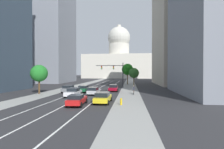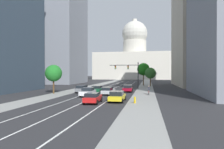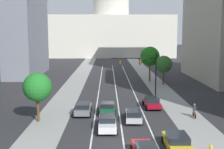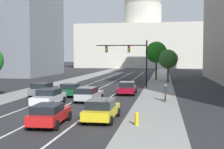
% 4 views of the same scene
% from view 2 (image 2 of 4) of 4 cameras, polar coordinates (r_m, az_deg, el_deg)
% --- Properties ---
extents(ground_plane, '(400.00, 400.00, 0.00)m').
position_cam_2_polar(ground_plane, '(69.47, 2.65, -2.96)').
color(ground_plane, '#2B2B2D').
extents(sidewalk_left, '(4.14, 130.00, 0.01)m').
position_cam_2_polar(sidewalk_left, '(66.15, -4.94, -3.12)').
color(sidewalk_left, gray).
rests_on(sidewalk_left, ground).
extents(sidewalk_right, '(4.14, 130.00, 0.01)m').
position_cam_2_polar(sidewalk_right, '(63.91, 9.35, -3.25)').
color(sidewalk_right, gray).
rests_on(sidewalk_right, ground).
extents(lane_stripe_left, '(0.16, 90.00, 0.01)m').
position_cam_2_polar(lane_stripe_left, '(55.24, -2.50, -3.82)').
color(lane_stripe_left, white).
rests_on(lane_stripe_left, ground).
extents(lane_stripe_center, '(0.16, 90.00, 0.01)m').
position_cam_2_polar(lane_stripe_center, '(54.66, 0.62, -3.86)').
color(lane_stripe_center, white).
rests_on(lane_stripe_center, ground).
extents(lane_stripe_right, '(0.16, 90.00, 0.01)m').
position_cam_2_polar(lane_stripe_right, '(54.25, 3.80, -3.90)').
color(lane_stripe_right, white).
rests_on(lane_stripe_right, ground).
extents(office_tower_far_left, '(14.71, 22.17, 45.91)m').
position_cam_2_polar(office_tower_far_left, '(86.77, -13.56, 12.99)').
color(office_tower_far_left, gray).
rests_on(office_tower_far_left, ground).
extents(office_tower_far_right, '(18.97, 28.24, 39.01)m').
position_cam_2_polar(office_tower_far_right, '(73.30, 24.72, 12.55)').
color(office_tower_far_right, '#B7AD99').
rests_on(office_tower_far_right, ground).
extents(capitol_building, '(52.42, 23.22, 40.07)m').
position_cam_2_polar(capitol_building, '(138.05, 6.33, 4.26)').
color(capitol_building, beige).
rests_on(capitol_building, ground).
extents(car_green, '(2.08, 4.12, 1.47)m').
position_cam_2_polar(car_green, '(42.76, -4.13, -4.04)').
color(car_green, '#14512D').
rests_on(car_green, ground).
extents(car_yellow, '(2.14, 4.69, 1.52)m').
position_cam_2_polar(car_yellow, '(29.39, 1.46, -6.03)').
color(car_yellow, yellow).
rests_on(car_yellow, ground).
extents(car_red, '(2.12, 4.53, 1.43)m').
position_cam_2_polar(car_red, '(28.00, -5.37, -6.43)').
color(car_red, red).
rests_on(car_red, ground).
extents(car_crimson, '(2.18, 4.71, 1.51)m').
position_cam_2_polar(car_crimson, '(44.58, 4.42, -3.86)').
color(car_crimson, maroon).
rests_on(car_crimson, ground).
extents(car_gray, '(2.12, 4.59, 1.54)m').
position_cam_2_polar(car_gray, '(43.15, -8.22, -3.95)').
color(car_gray, slate).
rests_on(car_gray, ground).
extents(car_white, '(2.07, 4.81, 1.54)m').
position_cam_2_polar(car_white, '(36.31, -6.74, -4.79)').
color(car_white, silver).
rests_on(car_white, ground).
extents(car_silver, '(2.18, 4.51, 1.49)m').
position_cam_2_polar(car_silver, '(38.44, -1.11, -4.53)').
color(car_silver, '#B2B5BA').
rests_on(car_silver, ground).
extents(traffic_signal_mast, '(7.44, 0.39, 6.86)m').
position_cam_2_polar(traffic_signal_mast, '(52.84, 4.81, 1.16)').
color(traffic_signal_mast, black).
rests_on(traffic_signal_mast, ground).
extents(fire_hydrant, '(0.26, 0.35, 0.91)m').
position_cam_2_polar(fire_hydrant, '(27.96, 6.37, -7.04)').
color(fire_hydrant, yellow).
rests_on(fire_hydrant, ground).
extents(cyclist, '(0.38, 1.70, 1.72)m').
position_cam_2_polar(cyclist, '(39.39, 10.19, -4.31)').
color(cyclist, black).
rests_on(cyclist, ground).
extents(street_tree_near_right, '(4.03, 4.03, 7.34)m').
position_cam_2_polar(street_tree_near_right, '(67.24, 8.75, 1.45)').
color(street_tree_near_right, '#51381E').
rests_on(street_tree_near_right, ground).
extents(street_tree_near_left, '(3.32, 3.32, 5.72)m').
position_cam_2_polar(street_tree_near_left, '(42.03, -15.95, 0.33)').
color(street_tree_near_left, '#51381E').
rests_on(street_tree_near_left, ground).
extents(street_tree_far_right, '(3.37, 3.37, 5.74)m').
position_cam_2_polar(street_tree_far_right, '(63.22, 10.63, 0.37)').
color(street_tree_far_right, '#51381E').
rests_on(street_tree_far_right, ground).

